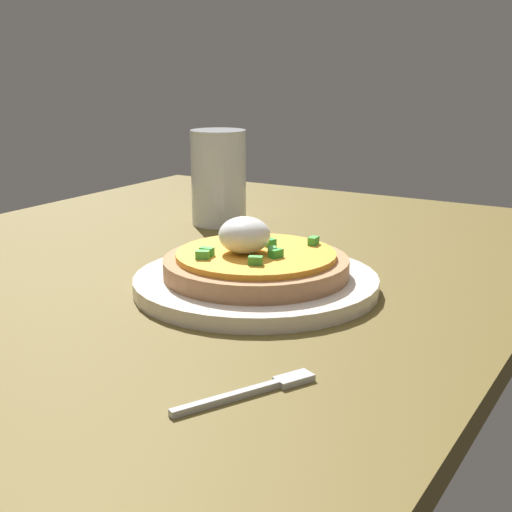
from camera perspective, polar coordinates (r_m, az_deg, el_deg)
The scene contains 5 objects.
dining_table at distance 72.55cm, azimuth -11.98°, elevation -3.57°, with size 124.89×76.14×2.41cm, color brown.
plate at distance 70.35cm, azimuth 0.00°, elevation -2.16°, with size 24.12×24.12×1.49cm, color silver.
pizza at distance 69.68cm, azimuth -0.10°, elevation -0.42°, with size 18.21×18.21×5.97cm.
cup_far at distance 98.27cm, azimuth -3.00°, elevation 5.89°, with size 7.53×7.53×12.89cm.
fork at distance 49.50cm, azimuth 0.09°, elevation -10.63°, with size 10.34×5.83×0.50cm.
Camera 1 is at (-49.84, -47.34, 24.41)cm, focal length 50.01 mm.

